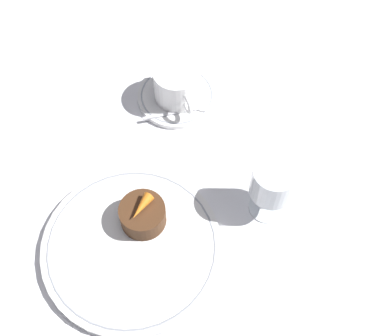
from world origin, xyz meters
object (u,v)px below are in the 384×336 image
(coffee_cup, at_px, (177,84))
(wine_glass, at_px, (273,184))
(dessert_cake, at_px, (144,215))
(dinner_plate, at_px, (132,247))

(coffee_cup, xyz_separation_m, wine_glass, (0.26, 0.06, 0.04))
(wine_glass, bearing_deg, dessert_cake, -103.21)
(coffee_cup, distance_m, wine_glass, 0.26)
(dessert_cake, bearing_deg, coffee_cup, 147.52)
(dinner_plate, relative_size, coffee_cup, 2.54)
(coffee_cup, height_order, dessert_cake, coffee_cup)
(dinner_plate, xyz_separation_m, dessert_cake, (-0.03, 0.03, 0.02))
(wine_glass, height_order, dessert_cake, wine_glass)
(dinner_plate, distance_m, wine_glass, 0.23)
(wine_glass, relative_size, dessert_cake, 1.63)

